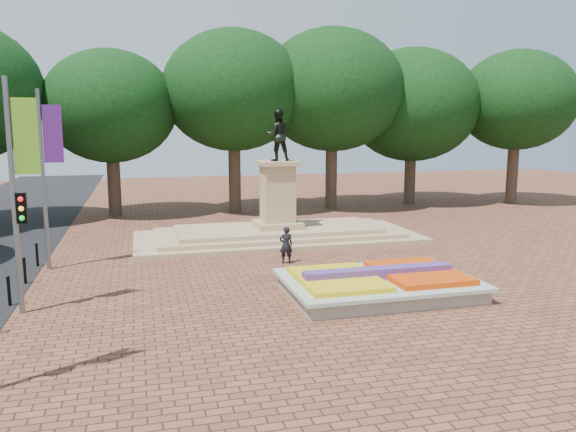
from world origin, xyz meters
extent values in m
plane|color=brown|center=(0.00, 0.00, 0.00)|extent=(90.00, 90.00, 0.00)
cube|color=gray|center=(1.00, -2.00, 0.23)|extent=(6.00, 4.00, 0.45)
cube|color=beige|center=(1.00, -2.00, 0.50)|extent=(6.30, 4.30, 0.12)
cube|color=#E74A0C|center=(2.45, -2.00, 0.63)|extent=(2.60, 3.40, 0.22)
cube|color=yellow|center=(-0.45, -2.00, 0.62)|extent=(2.60, 3.40, 0.18)
cube|color=#432E7E|center=(1.00, -2.00, 0.72)|extent=(5.20, 0.55, 0.38)
cube|color=tan|center=(0.00, 8.00, 0.10)|extent=(14.00, 6.00, 0.20)
cube|color=tan|center=(0.00, 8.00, 0.30)|extent=(12.00, 5.00, 0.20)
cube|color=tan|center=(0.00, 8.00, 0.50)|extent=(10.00, 4.00, 0.20)
cube|color=tan|center=(0.00, 8.00, 0.75)|extent=(2.20, 2.20, 0.30)
cube|color=tan|center=(0.00, 8.00, 2.30)|extent=(1.50, 1.50, 2.80)
cube|color=tan|center=(0.00, 8.00, 3.80)|extent=(1.90, 1.90, 0.20)
imported|color=black|center=(0.00, 8.00, 5.15)|extent=(1.22, 0.95, 2.50)
cylinder|color=#39281F|center=(-8.00, 18.00, 2.00)|extent=(0.80, 0.80, 4.00)
ellipsoid|color=black|center=(-8.00, 18.00, 6.69)|extent=(8.80, 8.80, 7.48)
cylinder|color=#39281F|center=(-1.00, 18.00, 2.00)|extent=(0.80, 0.80, 4.00)
ellipsoid|color=black|center=(-1.00, 18.00, 6.69)|extent=(8.80, 8.80, 7.48)
cylinder|color=#39281F|center=(6.00, 18.00, 2.00)|extent=(0.80, 0.80, 4.00)
ellipsoid|color=black|center=(6.00, 18.00, 6.69)|extent=(8.80, 8.80, 7.48)
cylinder|color=#39281F|center=(13.00, 18.00, 2.00)|extent=(0.80, 0.80, 4.00)
ellipsoid|color=black|center=(13.00, 18.00, 6.69)|extent=(8.80, 8.80, 7.48)
cylinder|color=#39281F|center=(20.00, 18.00, 2.00)|extent=(0.80, 0.80, 4.00)
ellipsoid|color=black|center=(20.00, 18.00, 6.69)|extent=(8.80, 8.80, 7.48)
cylinder|color=slate|center=(-10.20, -1.00, 3.50)|extent=(0.16, 0.16, 7.00)
cube|color=#6DAC22|center=(-9.75, -1.00, 5.30)|extent=(0.70, 0.04, 2.20)
cylinder|color=slate|center=(-10.20, 4.50, 3.50)|extent=(0.16, 0.16, 7.00)
cube|color=#561C76|center=(-9.75, 4.50, 5.30)|extent=(0.70, 0.04, 2.20)
cube|color=black|center=(-10.00, -1.00, 3.20)|extent=(0.28, 0.18, 0.90)
cylinder|color=black|center=(-10.70, -0.20, 0.45)|extent=(0.10, 0.10, 0.90)
sphere|color=black|center=(-10.70, -0.20, 0.92)|extent=(0.12, 0.12, 0.12)
cylinder|color=black|center=(-10.70, 2.40, 0.45)|extent=(0.10, 0.10, 0.90)
sphere|color=black|center=(-10.70, 2.40, 0.92)|extent=(0.12, 0.12, 0.12)
cylinder|color=black|center=(-10.70, 5.00, 0.45)|extent=(0.10, 0.10, 0.90)
sphere|color=black|center=(-10.70, 5.00, 0.92)|extent=(0.12, 0.12, 0.12)
imported|color=black|center=(-0.89, 2.98, 0.77)|extent=(0.59, 0.41, 1.54)
camera|label=1|loc=(-6.64, -18.82, 5.57)|focal=35.00mm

